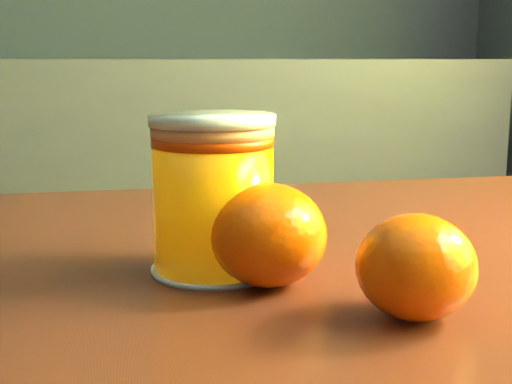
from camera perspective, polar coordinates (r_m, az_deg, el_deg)
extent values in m
cube|color=#5C2517|center=(0.47, 5.36, -9.50)|extent=(1.07, 0.79, 0.04)
cylinder|color=orange|center=(0.47, -3.43, -1.04)|extent=(0.08, 0.08, 0.09)
cylinder|color=#F29B62|center=(0.47, -3.50, 4.91)|extent=(0.08, 0.08, 0.01)
cylinder|color=silver|center=(0.47, -3.51, 5.67)|extent=(0.08, 0.08, 0.01)
ellipsoid|color=#FF5705|center=(0.47, 1.51, -3.49)|extent=(0.07, 0.07, 0.05)
ellipsoid|color=#FF5705|center=(0.40, 12.67, -5.85)|extent=(0.07, 0.07, 0.06)
ellipsoid|color=#FF5705|center=(0.45, 0.98, -3.44)|extent=(0.08, 0.08, 0.07)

